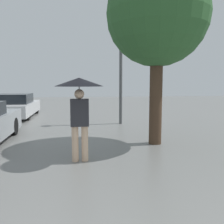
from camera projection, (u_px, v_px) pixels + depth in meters
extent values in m
cylinder|color=beige|center=(75.00, 144.00, 5.51)|extent=(0.15, 0.15, 0.79)
cylinder|color=beige|center=(85.00, 143.00, 5.54)|extent=(0.15, 0.15, 0.79)
cube|color=#2D2D33|center=(80.00, 113.00, 5.45)|extent=(0.40, 0.23, 0.59)
sphere|color=beige|center=(79.00, 94.00, 5.40)|extent=(0.21, 0.21, 0.21)
cylinder|color=#515456|center=(79.00, 101.00, 5.42)|extent=(0.02, 0.02, 0.63)
cone|color=black|center=(79.00, 82.00, 5.37)|extent=(1.07, 1.07, 0.19)
cylinder|color=black|center=(14.00, 126.00, 8.33)|extent=(0.18, 0.58, 0.58)
cube|color=silver|center=(15.00, 108.00, 12.73)|extent=(1.85, 4.23, 0.56)
cube|color=black|center=(14.00, 98.00, 12.46)|extent=(1.57, 1.90, 0.47)
cylinder|color=black|center=(6.00, 109.00, 13.93)|extent=(0.18, 0.57, 0.57)
cylinder|color=black|center=(36.00, 108.00, 14.15)|extent=(0.18, 0.57, 0.57)
cylinder|color=black|center=(27.00, 114.00, 11.57)|extent=(0.18, 0.57, 0.57)
cylinder|color=#473323|center=(156.00, 95.00, 7.00)|extent=(0.36, 0.36, 2.80)
sphere|color=#2D5B2D|center=(157.00, 15.00, 6.75)|extent=(2.79, 2.79, 2.79)
cylinder|color=#515456|center=(121.00, 72.00, 10.39)|extent=(0.13, 0.13, 4.37)
sphere|color=beige|center=(121.00, 15.00, 10.12)|extent=(0.38, 0.38, 0.38)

